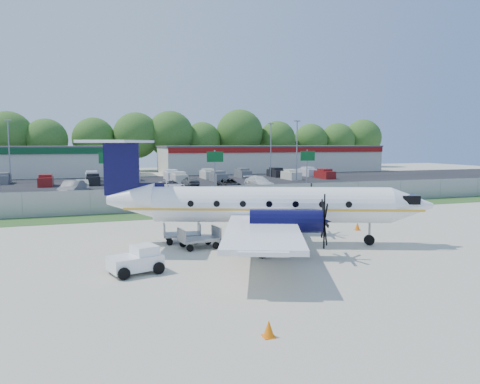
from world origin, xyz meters
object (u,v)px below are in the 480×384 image
object	(u,v)px
pushback_tug	(137,260)
baggage_cart_near	(182,234)
aircraft	(264,205)
baggage_cart_far	(199,239)

from	to	relation	value
pushback_tug	baggage_cart_near	world-z (taller)	pushback_tug
aircraft	pushback_tug	world-z (taller)	aircraft
pushback_tug	baggage_cart_far	size ratio (longest dim) A/B	1.10
aircraft	pushback_tug	xyz separation A→B (m)	(-7.55, -3.66, -1.71)
pushback_tug	baggage_cart_far	bearing A→B (deg)	45.69
aircraft	baggage_cart_near	xyz separation A→B (m)	(-4.34, 1.95, -1.77)
aircraft	baggage_cart_far	distance (m)	4.14
pushback_tug	aircraft	bearing A→B (deg)	25.86
pushback_tug	baggage_cart_near	size ratio (longest dim) A/B	1.11
pushback_tug	baggage_cart_far	xyz separation A→B (m)	(3.81, 3.90, -0.05)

